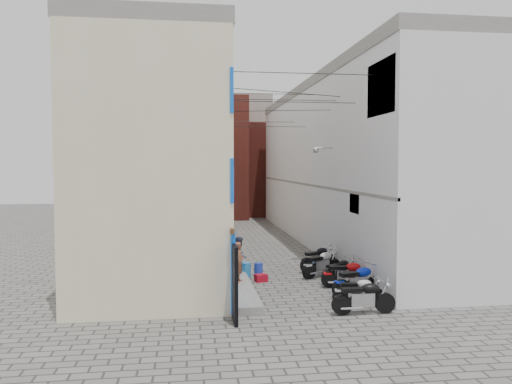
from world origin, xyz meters
name	(u,v)px	position (x,y,z in m)	size (l,w,h in m)	color
ground	(317,313)	(0.00, 0.00, 0.00)	(90.00, 90.00, 0.00)	#5C5A56
plinth	(221,243)	(-2.05, 13.00, 0.12)	(0.90, 26.00, 0.25)	slate
building_left	(166,164)	(-4.98, 12.95, 4.50)	(5.10, 27.00, 9.00)	beige
building_right	(345,164)	(5.00, 13.00, 4.51)	(5.94, 26.00, 9.00)	silver
building_far_brick_left	(210,158)	(-2.00, 28.00, 5.00)	(6.00, 6.00, 10.00)	maroon
building_far_brick_right	(265,170)	(3.00, 30.00, 4.00)	(5.00, 6.00, 8.00)	maroon
building_far_concrete	(228,154)	(0.00, 34.00, 5.50)	(8.00, 5.00, 11.00)	slate
far_shopfront	(237,205)	(0.00, 25.20, 1.20)	(2.00, 0.30, 2.40)	black
overhead_wires	(274,105)	(0.00, 7.64, 7.12)	(5.80, 13.02, 1.32)	black
motorcycle_a	(364,295)	(1.36, -0.28, 0.57)	(0.62, 1.97, 1.14)	black
motorcycle_b	(359,289)	(1.56, 0.74, 0.49)	(0.53, 1.69, 0.98)	#B8B9BE
motorcycle_c	(358,279)	(1.90, 1.73, 0.59)	(0.65, 2.05, 1.19)	#0C27BC
motorcycle_d	(348,272)	(1.90, 2.88, 0.56)	(0.61, 1.93, 1.12)	#B60D0F
motorcycle_e	(340,269)	(1.86, 3.70, 0.51)	(0.56, 1.76, 1.02)	black
motorcycle_f	(322,262)	(1.45, 4.76, 0.59)	(0.64, 2.02, 1.17)	#ABAAAF
motorcycle_g	(318,257)	(1.61, 5.91, 0.58)	(0.63, 2.00, 1.16)	black
person_a	(239,262)	(-2.02, 3.31, 0.97)	(0.53, 0.35, 1.45)	brown
person_b	(240,255)	(-1.87, 4.58, 0.98)	(0.71, 0.55, 1.45)	#393E55
water_jug_near	(246,270)	(-1.55, 5.08, 0.29)	(0.37, 0.37, 0.57)	#2883C8
water_jug_far	(258,270)	(-1.05, 5.12, 0.27)	(0.35, 0.35, 0.54)	#233CB3
red_crate	(261,278)	(-1.08, 4.24, 0.14)	(0.45, 0.34, 0.28)	#A30B1D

